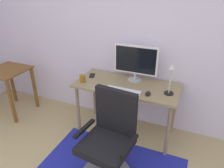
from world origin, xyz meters
TOP-DOWN VIEW (x-y plane):
  - wall_back at (0.00, 2.20)m, footprint 6.00×0.10m
  - desk at (-0.01, 1.83)m, footprint 1.32×0.61m
  - monitor at (0.05, 1.99)m, footprint 0.57×0.18m
  - keyboard at (0.01, 1.63)m, footprint 0.43×0.13m
  - computer_mouse at (0.31, 1.67)m, footprint 0.06×0.10m
  - coffee_cup at (-0.56, 1.67)m, footprint 0.07×0.07m
  - cell_phone at (-0.54, 1.90)m, footprint 0.11×0.15m
  - desk_lamp at (0.53, 1.78)m, footprint 0.11×0.11m
  - office_chair at (0.08, 1.04)m, footprint 0.58×0.56m
  - side_table at (-1.83, 1.62)m, footprint 0.56×0.56m

SIDE VIEW (x-z plane):
  - office_chair at x=0.08m, z-range -0.10..0.89m
  - side_table at x=-1.83m, z-range 0.22..0.95m
  - desk at x=-0.01m, z-range 0.28..1.02m
  - cell_phone at x=-0.54m, z-range 0.73..0.74m
  - keyboard at x=0.01m, z-range 0.73..0.75m
  - computer_mouse at x=0.31m, z-range 0.73..0.77m
  - coffee_cup at x=-0.56m, z-range 0.73..0.84m
  - desk_lamp at x=0.53m, z-range 0.79..1.16m
  - monitor at x=0.05m, z-range 0.77..1.24m
  - wall_back at x=0.00m, z-range 0.00..2.60m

